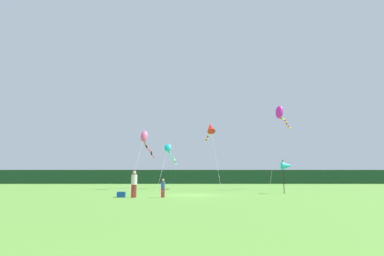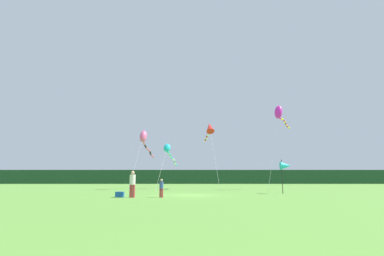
{
  "view_description": "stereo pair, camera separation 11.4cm",
  "coord_description": "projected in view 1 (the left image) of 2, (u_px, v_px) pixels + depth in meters",
  "views": [
    {
      "loc": [
        0.02,
        -24.03,
        1.33
      ],
      "look_at": [
        0.0,
        6.0,
        6.25
      ],
      "focal_mm": 28.49,
      "sensor_mm": 36.0,
      "label": 1
    },
    {
      "loc": [
        0.14,
        -24.03,
        1.33
      ],
      "look_at": [
        0.0,
        6.0,
        6.25
      ],
      "focal_mm": 28.49,
      "sensor_mm": 36.0,
      "label": 2
    }
  ],
  "objects": [
    {
      "name": "kite_cyan",
      "position": [
        170.0,
        151.0,
        38.12
      ],
      "size": [
        1.71,
        11.07,
        5.61
      ],
      "color": "#B2B2B2",
      "rests_on": "ground"
    },
    {
      "name": "distant_treeline",
      "position": [
        192.0,
        177.0,
        68.15
      ],
      "size": [
        108.0,
        2.1,
        3.06
      ],
      "primitive_type": "cube",
      "color": "#1E4228",
      "rests_on": "ground"
    },
    {
      "name": "person_adult",
      "position": [
        134.0,
        183.0,
        20.88
      ],
      "size": [
        0.4,
        0.4,
        1.8
      ],
      "color": "#B23338",
      "rests_on": "ground"
    },
    {
      "name": "ground_plane",
      "position": [
        192.0,
        195.0,
        23.5
      ],
      "size": [
        120.0,
        120.0,
        0.0
      ],
      "primitive_type": "plane",
      "color": "#5B9338"
    },
    {
      "name": "cooler_box",
      "position": [
        122.0,
        194.0,
        21.21
      ],
      "size": [
        0.57,
        0.37,
        0.37
      ],
      "primitive_type": "cube",
      "color": "#1959B2",
      "rests_on": "ground"
    },
    {
      "name": "kite_magenta",
      "position": [
        280.0,
        114.0,
        35.61
      ],
      "size": [
        4.41,
        5.74,
        9.78
      ],
      "color": "#B2B2B2",
      "rests_on": "ground"
    },
    {
      "name": "banner_flag_pole",
      "position": [
        287.0,
        166.0,
        26.17
      ],
      "size": [
        0.9,
        0.7,
        2.87
      ],
      "color": "black",
      "rests_on": "ground"
    },
    {
      "name": "kite_rainbow",
      "position": [
        145.0,
        139.0,
        36.37
      ],
      "size": [
        1.32,
        10.38,
        7.02
      ],
      "color": "#B2B2B2",
      "rests_on": "ground"
    },
    {
      "name": "person_child",
      "position": [
        163.0,
        187.0,
        20.9
      ],
      "size": [
        0.28,
        0.28,
        1.25
      ],
      "color": "#B23338",
      "rests_on": "ground"
    },
    {
      "name": "kite_red",
      "position": [
        211.0,
        129.0,
        36.39
      ],
      "size": [
        1.34,
        8.29,
        8.07
      ],
      "color": "#B2B2B2",
      "rests_on": "ground"
    }
  ]
}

